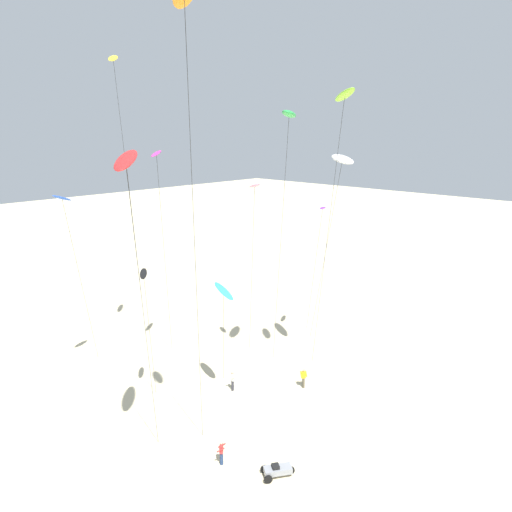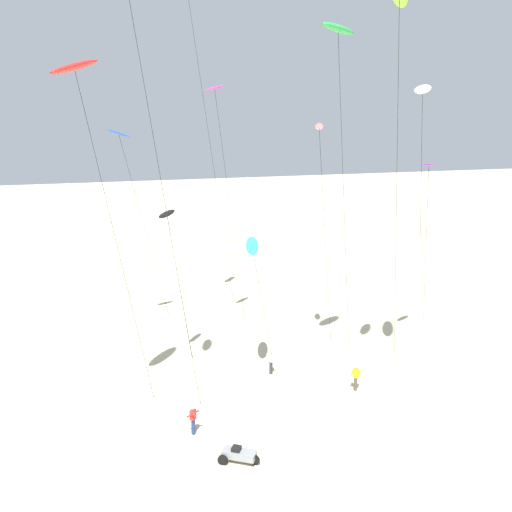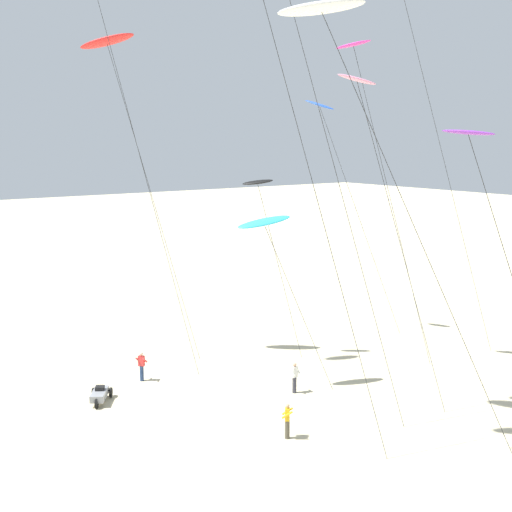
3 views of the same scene
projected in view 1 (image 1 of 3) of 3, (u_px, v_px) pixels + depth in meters
ground_plane at (324, 415)px, 34.59m from camera, size 260.00×260.00×0.00m
kite_blue at (63, 203)px, 34.00m from camera, size 4.84×5.26×16.14m
kite_cyan at (224, 291)px, 33.86m from camera, size 3.32×4.42×9.66m
kite_lime at (344, 98)px, 30.75m from camera, size 5.39×6.38×23.23m
kite_magenta at (157, 161)px, 35.70m from camera, size 4.24×4.69×19.09m
kite_black at (144, 276)px, 32.18m from camera, size 2.58×3.02×11.20m
kite_white at (342, 160)px, 35.13m from camera, size 6.74×8.14×18.91m
kite_yellow at (114, 67)px, 35.54m from camera, size 5.76×6.72×26.27m
kite_purple at (322, 212)px, 41.83m from camera, size 4.15×4.50×13.98m
kite_orange at (184, 1)px, 19.55m from camera, size 5.06×6.30×26.55m
kite_pink at (254, 191)px, 36.85m from camera, size 3.73×4.66×16.59m
kite_green at (289, 116)px, 32.03m from camera, size 5.52×5.98×21.97m
kite_red at (126, 162)px, 21.69m from camera, size 4.82×5.55×19.76m
kite_flyer_nearest at (233, 380)px, 37.67m from camera, size 0.52×0.55×1.67m
kite_flyer_middle at (221, 452)px, 29.23m from camera, size 0.73×0.72×1.67m
kite_flyer_furthest at (304, 378)px, 38.09m from camera, size 0.73×0.73×1.67m
beach_buggy at (277, 470)px, 28.33m from camera, size 2.02×1.74×0.82m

